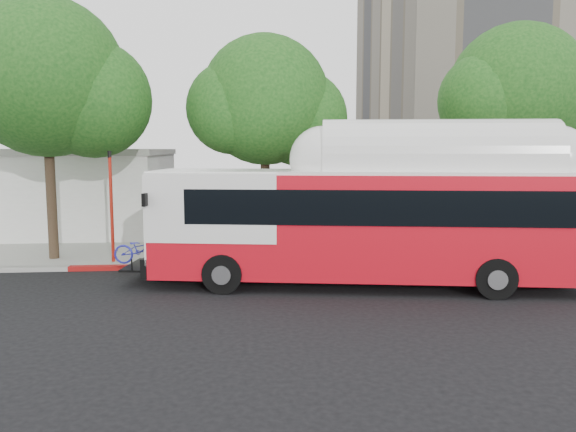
{
  "coord_description": "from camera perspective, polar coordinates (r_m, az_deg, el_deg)",
  "views": [
    {
      "loc": [
        -1.99,
        -15.99,
        4.23
      ],
      "look_at": [
        -0.36,
        3.0,
        1.96
      ],
      "focal_mm": 35.0,
      "sensor_mm": 36.0,
      "label": 1
    }
  ],
  "objects": [
    {
      "name": "ground",
      "position": [
        16.66,
        2.14,
        -7.93
      ],
      "size": [
        120.0,
        120.0,
        0.0
      ],
      "primitive_type": "plane",
      "color": "black",
      "rests_on": "ground"
    },
    {
      "name": "sidewalk",
      "position": [
        22.96,
        0.15,
        -3.64
      ],
      "size": [
        60.0,
        5.0,
        0.15
      ],
      "primitive_type": "cube",
      "color": "gray",
      "rests_on": "ground"
    },
    {
      "name": "curb_strip",
      "position": [
        20.41,
        0.79,
        -4.95
      ],
      "size": [
        60.0,
        0.3,
        0.15
      ],
      "primitive_type": "cube",
      "color": "gray",
      "rests_on": "ground"
    },
    {
      "name": "red_curb_segment",
      "position": [
        20.34,
        -7.68,
        -5.04
      ],
      "size": [
        10.0,
        0.32,
        0.16
      ],
      "primitive_type": "cube",
      "color": "maroon",
      "rests_on": "ground"
    },
    {
      "name": "street_tree_left",
      "position": [
        22.64,
        -22.2,
        12.32
      ],
      "size": [
        6.67,
        5.8,
        9.74
      ],
      "color": "#2D2116",
      "rests_on": "ground"
    },
    {
      "name": "street_tree_mid",
      "position": [
        22.15,
        -1.3,
        11.13
      ],
      "size": [
        5.75,
        5.0,
        8.62
      ],
      "color": "#2D2116",
      "rests_on": "ground"
    },
    {
      "name": "street_tree_right",
      "position": [
        24.74,
        23.07,
        10.95
      ],
      "size": [
        6.21,
        5.4,
        9.18
      ],
      "color": "#2D2116",
      "rests_on": "ground"
    },
    {
      "name": "low_commercial_bldg",
      "position": [
        32.37,
        -26.7,
        2.38
      ],
      "size": [
        16.2,
        10.2,
        4.25
      ],
      "color": "silver",
      "rests_on": "ground"
    },
    {
      "name": "transit_bus",
      "position": [
        17.46,
        8.06,
        -0.87
      ],
      "size": [
        14.12,
        4.85,
        4.11
      ],
      "rotation": [
        0.0,
        0.0,
        -0.16
      ],
      "color": "red",
      "rests_on": "ground"
    },
    {
      "name": "signal_pole",
      "position": [
        21.25,
        -17.49,
        0.84
      ],
      "size": [
        0.12,
        0.4,
        4.18
      ],
      "color": "#AC1E12",
      "rests_on": "ground"
    }
  ]
}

